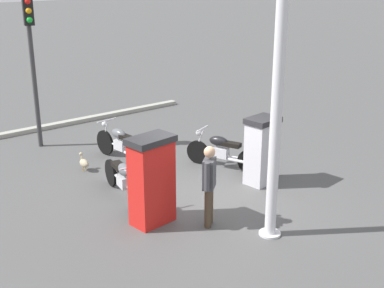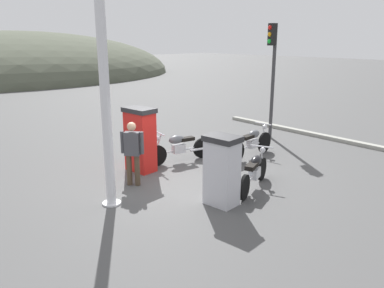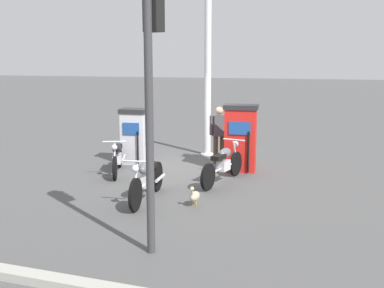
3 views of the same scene
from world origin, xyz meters
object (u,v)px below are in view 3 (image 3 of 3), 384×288
at_px(motorcycle_far_pump, 223,163).
at_px(attendant_person, 219,131).
at_px(motorcycle_near_pump, 117,156).
at_px(motorcycle_extra, 147,178).
at_px(fuel_pump_near, 134,136).
at_px(wandering_duck, 194,196).
at_px(canopy_support_pole, 208,80).
at_px(roadside_traffic_light, 152,71).
at_px(fuel_pump_far, 241,138).

bearing_deg(motorcycle_far_pump, attendant_person, -163.15).
distance_m(motorcycle_near_pump, motorcycle_extra, 2.50).
bearing_deg(motorcycle_near_pump, motorcycle_extra, 40.04).
xyz_separation_m(fuel_pump_near, motorcycle_near_pump, (1.20, 0.07, -0.33)).
bearing_deg(motorcycle_extra, fuel_pump_near, -151.70).
relative_size(fuel_pump_near, wandering_duck, 3.56).
distance_m(attendant_person, canopy_support_pole, 1.80).
distance_m(fuel_pump_near, canopy_support_pole, 2.80).
relative_size(motorcycle_near_pump, motorcycle_extra, 0.88).
bearing_deg(roadside_traffic_light, motorcycle_near_pump, -147.46).
xyz_separation_m(fuel_pump_far, roadside_traffic_light, (5.43, -0.20, 1.81)).
xyz_separation_m(motorcycle_extra, canopy_support_pole, (-4.86, -0.08, 1.79)).
bearing_deg(wandering_duck, fuel_pump_far, 175.27).
distance_m(fuel_pump_near, fuel_pump_far, 2.96).
height_order(motorcycle_near_pump, attendant_person, attendant_person).
distance_m(motorcycle_extra, wandering_duck, 1.06).
distance_m(roadside_traffic_light, canopy_support_pole, 7.28).
relative_size(roadside_traffic_light, canopy_support_pole, 0.84).
distance_m(fuel_pump_far, wandering_duck, 3.23).
bearing_deg(motorcycle_extra, motorcycle_near_pump, -139.96).
xyz_separation_m(fuel_pump_near, wandering_duck, (3.15, 2.70, -0.57)).
xyz_separation_m(fuel_pump_far, motorcycle_extra, (3.11, -1.29, -0.40)).
bearing_deg(fuel_pump_near, motorcycle_extra, 28.30).
relative_size(motorcycle_near_pump, attendant_person, 1.17).
bearing_deg(wandering_duck, fuel_pump_near, -139.42).
bearing_deg(wandering_duck, motorcycle_near_pump, -126.56).
distance_m(motorcycle_near_pump, canopy_support_pole, 3.79).
bearing_deg(fuel_pump_near, wandering_duck, 40.58).
height_order(fuel_pump_far, motorcycle_near_pump, fuel_pump_far).
relative_size(fuel_pump_far, wandering_duck, 4.02).
relative_size(motorcycle_far_pump, canopy_support_pole, 0.44).
xyz_separation_m(fuel_pump_far, wandering_duck, (3.15, -0.26, -0.67)).
bearing_deg(motorcycle_extra, fuel_pump_far, 157.56).
xyz_separation_m(fuel_pump_near, attendant_person, (-0.76, 2.21, 0.12)).
bearing_deg(fuel_pump_far, motorcycle_far_pump, -7.00).
relative_size(fuel_pump_near, canopy_support_pole, 0.33).
height_order(motorcycle_near_pump, motorcycle_far_pump, motorcycle_far_pump).
bearing_deg(canopy_support_pole, fuel_pump_far, 37.93).
relative_size(fuel_pump_far, roadside_traffic_light, 0.44).
distance_m(fuel_pump_near, motorcycle_extra, 3.55).
xyz_separation_m(fuel_pump_far, canopy_support_pole, (-1.75, -1.36, 1.39)).
relative_size(attendant_person, wandering_duck, 3.67).
relative_size(motorcycle_extra, wandering_duck, 4.90).
distance_m(fuel_pump_far, canopy_support_pole, 2.62).
bearing_deg(roadside_traffic_light, motorcycle_far_pump, 179.37).
xyz_separation_m(fuel_pump_far, motorcycle_far_pump, (1.23, -0.15, -0.42)).
bearing_deg(motorcycle_near_pump, fuel_pump_far, 112.59).
xyz_separation_m(motorcycle_extra, roadside_traffic_light, (2.31, 1.09, 2.21)).
distance_m(motorcycle_near_pump, attendant_person, 2.94).
xyz_separation_m(attendant_person, roadside_traffic_light, (6.19, 0.56, 1.79)).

